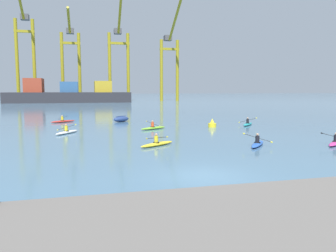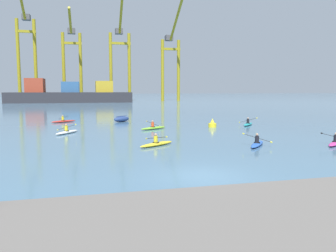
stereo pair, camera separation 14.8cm
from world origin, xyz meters
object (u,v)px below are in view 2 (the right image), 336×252
(container_barge, at_px, (70,95))
(kayak_teal, at_px, (248,124))
(gantry_crane_west, at_px, (26,46))
(kayak_magenta, at_px, (336,143))
(kayak_lime, at_px, (153,128))
(kayak_white, at_px, (67,132))
(channel_buoy, at_px, (212,124))
(capsized_dinghy, at_px, (122,119))
(gantry_crane_west_mid, at_px, (72,56))
(gantry_crane_east, at_px, (171,57))
(kayak_yellow, at_px, (157,144))
(kayak_red, at_px, (63,121))
(gantry_crane_east_mid, at_px, (120,55))
(kayak_blue, at_px, (257,144))

(container_barge, relative_size, kayak_teal, 13.80)
(container_barge, distance_m, gantry_crane_west, 25.59)
(kayak_magenta, relative_size, kayak_lime, 0.96)
(gantry_crane_west, height_order, kayak_white, gantry_crane_west)
(gantry_crane_west, xyz_separation_m, channel_buoy, (34.02, -94.24, -19.44))
(capsized_dinghy, bearing_deg, gantry_crane_west_mid, 96.05)
(gantry_crane_west, bearing_deg, kayak_lime, -73.95)
(gantry_crane_east, height_order, kayak_lime, gantry_crane_east)
(kayak_yellow, xyz_separation_m, kayak_white, (-6.89, 8.98, 0.00))
(kayak_magenta, xyz_separation_m, kayak_lime, (-11.47, 13.28, -0.00))
(container_barge, height_order, kayak_white, container_barge)
(kayak_white, bearing_deg, gantry_crane_east, 69.55)
(capsized_dinghy, bearing_deg, kayak_red, 172.86)
(gantry_crane_east, bearing_deg, container_barge, -170.78)
(gantry_crane_west, distance_m, kayak_white, 99.64)
(gantry_crane_east, xyz_separation_m, capsized_dinghy, (-27.35, -79.60, -16.32))
(kayak_lime, bearing_deg, channel_buoy, 2.33)
(kayak_red, height_order, kayak_lime, same)
(kayak_teal, height_order, kayak_magenta, kayak_teal)
(gantry_crane_west, xyz_separation_m, kayak_yellow, (25.34, -104.90, -19.63))
(gantry_crane_east_mid, bearing_deg, capsized_dinghy, -95.75)
(kayak_yellow, xyz_separation_m, kayak_teal, (13.56, 11.58, 0.00))
(kayak_yellow, height_order, kayak_red, same)
(kayak_white, bearing_deg, container_barge, 92.26)
(kayak_teal, bearing_deg, kayak_white, -172.74)
(kayak_teal, bearing_deg, container_barge, 106.20)
(capsized_dinghy, bearing_deg, gantry_crane_east, 71.04)
(gantry_crane_east_mid, xyz_separation_m, channel_buoy, (0.83, -92.25, -16.90))
(kayak_magenta, bearing_deg, kayak_white, 149.59)
(capsized_dinghy, height_order, kayak_white, kayak_white)
(container_barge, xyz_separation_m, kayak_blue, (17.50, -95.23, -2.50))
(gantry_crane_west, distance_m, kayak_red, 88.17)
(container_barge, relative_size, kayak_magenta, 13.16)
(channel_buoy, distance_m, kayak_lime, 6.83)
(gantry_crane_west, bearing_deg, kayak_yellow, -76.42)
(kayak_blue, xyz_separation_m, kayak_white, (-14.18, 10.82, 0.00))
(kayak_blue, bearing_deg, channel_buoy, 83.65)
(gantry_crane_east, xyz_separation_m, kayak_lime, (-24.98, -89.01, -16.49))
(kayak_red, bearing_deg, gantry_crane_east_mid, 79.12)
(kayak_yellow, relative_size, kayak_red, 0.98)
(gantry_crane_east, relative_size, kayak_yellow, 11.22)
(kayak_blue, distance_m, kayak_red, 27.22)
(kayak_blue, bearing_deg, gantry_crane_west, 106.99)
(gantry_crane_west, xyz_separation_m, gantry_crane_east, (52.17, -5.51, -3.14))
(container_barge, bearing_deg, capsized_dinghy, -82.49)
(container_barge, relative_size, gantry_crane_east, 1.16)
(gantry_crane_west_mid, distance_m, kayak_lime, 98.81)
(kayak_lime, bearing_deg, kayak_blue, -66.06)
(gantry_crane_west, xyz_separation_m, kayak_magenta, (38.66, -107.79, -19.63))
(gantry_crane_west, distance_m, kayak_teal, 102.99)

